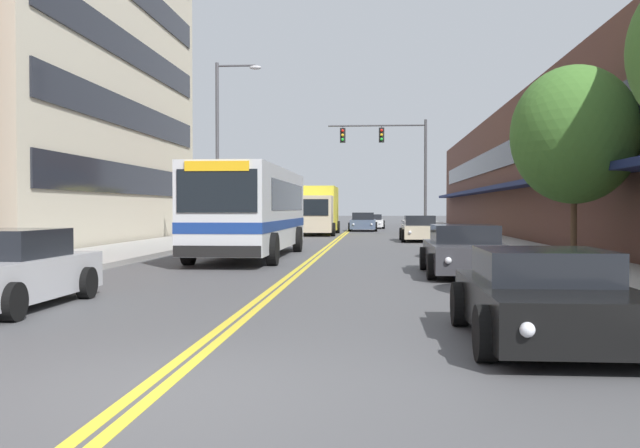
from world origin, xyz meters
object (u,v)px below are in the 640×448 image
(car_silver_parked_left_near, at_px, (1,272))
(car_champagne_parked_right_far, at_px, (420,229))
(box_truck, at_px, (318,210))
(street_tree_right_mid, at_px, (574,135))
(car_white_moving_second, at_px, (372,222))
(car_slate_blue_moving_lead, at_px, (363,222))
(traffic_signal_mast, at_px, (394,154))
(car_dark_grey_parked_right_mid, at_px, (465,251))
(city_bus, at_px, (252,208))
(street_lamp_left_far, at_px, (223,138))
(car_black_parked_right_foreground, at_px, (545,298))
(car_red_parked_left_mid, at_px, (249,229))

(car_silver_parked_left_near, height_order, car_champagne_parked_right_far, car_silver_parked_left_near)
(box_truck, height_order, street_tree_right_mid, street_tree_right_mid)
(car_white_moving_second, xyz_separation_m, street_tree_right_mid, (6.27, -39.46, 3.35))
(car_silver_parked_left_near, xyz_separation_m, car_slate_blue_moving_lead, (5.48, 42.59, 0.02))
(car_white_moving_second, distance_m, box_truck, 15.07)
(car_silver_parked_left_near, height_order, box_truck, box_truck)
(car_champagne_parked_right_far, xyz_separation_m, traffic_signal_mast, (-1.21, 7.28, 4.55))
(car_dark_grey_parked_right_mid, bearing_deg, city_bus, 136.57)
(street_lamp_left_far, bearing_deg, car_champagne_parked_right_far, 27.05)
(car_silver_parked_left_near, bearing_deg, traffic_signal_mast, 77.16)
(car_dark_grey_parked_right_mid, height_order, traffic_signal_mast, traffic_signal_mast)
(traffic_signal_mast, height_order, street_tree_right_mid, traffic_signal_mast)
(city_bus, relative_size, car_silver_parked_left_near, 2.42)
(car_black_parked_right_foreground, xyz_separation_m, street_tree_right_mid, (3.71, 12.43, 3.35))
(box_truck, bearing_deg, car_red_parked_left_mid, -104.88)
(car_dark_grey_parked_right_mid, distance_m, car_champagne_parked_right_far, 18.98)
(traffic_signal_mast, xyz_separation_m, street_lamp_left_far, (-8.23, -12.10, -0.16))
(car_champagne_parked_right_far, relative_size, car_slate_blue_moving_lead, 0.96)
(car_silver_parked_left_near, bearing_deg, car_white_moving_second, 82.96)
(box_truck, relative_size, traffic_signal_mast, 1.04)
(car_silver_parked_left_near, bearing_deg, car_dark_grey_parked_right_mid, 38.22)
(city_bus, height_order, car_silver_parked_left_near, city_bus)
(car_black_parked_right_foreground, relative_size, car_dark_grey_parked_right_mid, 0.89)
(car_white_moving_second, distance_m, street_tree_right_mid, 40.10)
(car_red_parked_left_mid, xyz_separation_m, street_tree_right_mid, (12.45, -14.64, 3.27))
(street_lamp_left_far, bearing_deg, city_bus, -70.54)
(car_champagne_parked_right_far, xyz_separation_m, street_tree_right_mid, (3.61, -15.94, 3.29))
(car_champagne_parked_right_far, bearing_deg, box_truck, 124.61)
(city_bus, xyz_separation_m, car_white_moving_second, (4.01, 36.16, -1.18))
(car_black_parked_right_foreground, relative_size, street_lamp_left_far, 0.49)
(car_silver_parked_left_near, bearing_deg, car_slate_blue_moving_lead, 82.67)
(car_black_parked_right_foreground, distance_m, car_slate_blue_moving_lead, 45.17)
(city_bus, bearing_deg, street_tree_right_mid, -17.81)
(city_bus, distance_m, car_champagne_parked_right_far, 14.34)
(car_slate_blue_moving_lead, distance_m, street_tree_right_mid, 33.51)
(car_dark_grey_parked_right_mid, bearing_deg, street_tree_right_mid, 40.33)
(car_champagne_parked_right_far, distance_m, street_tree_right_mid, 16.67)
(car_slate_blue_moving_lead, bearing_deg, car_silver_parked_left_near, -97.33)
(street_lamp_left_far, bearing_deg, street_tree_right_mid, -40.43)
(car_white_moving_second, height_order, street_tree_right_mid, street_tree_right_mid)
(street_tree_right_mid, bearing_deg, traffic_signal_mast, 101.72)
(car_red_parked_left_mid, relative_size, car_black_parked_right_foreground, 1.19)
(car_slate_blue_moving_lead, height_order, traffic_signal_mast, traffic_signal_mast)
(street_tree_right_mid, bearing_deg, car_red_parked_left_mid, 130.39)
(city_bus, bearing_deg, car_red_parked_left_mid, 100.81)
(traffic_signal_mast, bearing_deg, street_lamp_left_far, -124.24)
(car_black_parked_right_foreground, height_order, car_white_moving_second, car_white_moving_second)
(car_dark_grey_parked_right_mid, bearing_deg, car_red_parked_left_mid, 116.64)
(car_red_parked_left_mid, bearing_deg, traffic_signal_mast, 48.31)
(car_champagne_parked_right_far, distance_m, car_white_moving_second, 23.68)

